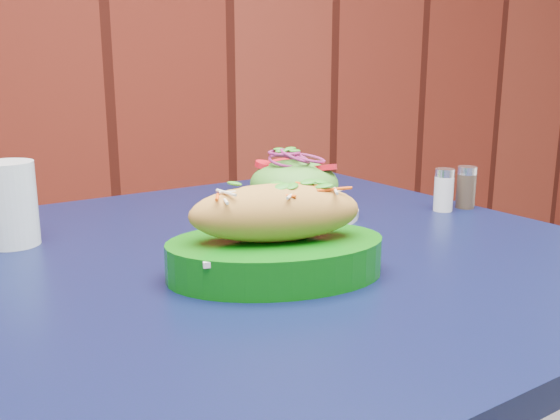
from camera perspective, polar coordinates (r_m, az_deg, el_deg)
name	(u,v)px	position (r m, az deg, el deg)	size (l,w,h in m)	color
cafe_table	(269,311)	(0.82, -1.01, -9.22)	(0.90, 0.90, 0.75)	black
banh_mi_basket	(276,239)	(0.67, -0.41, -2.69)	(0.27, 0.21, 0.11)	#0A610C
salad_plate	(294,190)	(0.94, 1.29, 1.85)	(0.19, 0.19, 0.10)	white
water_glass	(10,204)	(0.85, -23.46, 0.52)	(0.07, 0.07, 0.11)	silver
salt_shaker	(444,190)	(1.00, 14.75, 1.79)	(0.03, 0.03, 0.07)	white
pepper_shaker	(466,187)	(1.03, 16.65, 2.00)	(0.03, 0.03, 0.07)	#3F3326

